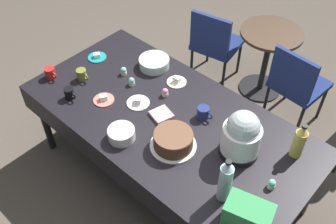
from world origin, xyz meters
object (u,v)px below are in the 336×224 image
(potluck_table, at_px, (168,123))
(slow_cooker, at_px, (242,135))
(soda_bottle_ginger_ale, at_px, (299,141))
(coffee_mug_olive, at_px, (82,75))
(frosted_layer_cake, at_px, (173,140))
(round_cafe_table, at_px, (268,51))
(dessert_plate_cream, at_px, (177,81))
(glass_salad_bowl, at_px, (154,63))
(cupcake_mint, at_px, (165,92))
(dessert_plate_white, at_px, (138,102))
(coffee_mug_navy, at_px, (203,112))
(ceramic_snack_bowl, at_px, (121,134))
(dessert_plate_teal, at_px, (97,57))
(cupcake_lemon, at_px, (272,184))
(maroon_chair_left, at_px, (215,42))
(cupcake_cocoa, at_px, (132,81))
(cupcake_berry, at_px, (124,71))
(soda_bottle_water, at_px, (225,181))
(soda_carton, at_px, (247,216))
(coffee_mug_red, at_px, (50,73))
(maroon_chair_right, at_px, (296,82))
(coffee_mug_black, at_px, (70,93))
(dessert_plate_coral, at_px, (104,99))

(potluck_table, distance_m, slow_cooker, 0.62)
(soda_bottle_ginger_ale, xyz_separation_m, coffee_mug_olive, (-1.65, -0.47, -0.08))
(frosted_layer_cake, height_order, round_cafe_table, frosted_layer_cake)
(dessert_plate_cream, bearing_deg, glass_salad_bowl, 174.40)
(cupcake_mint, bearing_deg, dessert_plate_cream, 101.72)
(dessert_plate_white, relative_size, cupcake_mint, 2.58)
(dessert_plate_white, bearing_deg, coffee_mug_navy, 25.85)
(coffee_mug_navy, bearing_deg, potluck_table, -137.40)
(potluck_table, relative_size, cupcake_mint, 32.59)
(ceramic_snack_bowl, bearing_deg, coffee_mug_olive, 162.88)
(dessert_plate_teal, height_order, cupcake_lemon, cupcake_lemon)
(dessert_plate_white, xyz_separation_m, maroon_chair_left, (-0.27, 1.33, -0.27))
(soda_bottle_ginger_ale, relative_size, round_cafe_table, 0.39)
(potluck_table, relative_size, cupcake_cocoa, 32.59)
(potluck_table, height_order, cupcake_berry, cupcake_berry)
(cupcake_lemon, bearing_deg, soda_bottle_ginger_ale, 93.76)
(coffee_mug_olive, height_order, coffee_mug_navy, coffee_mug_olive)
(dessert_plate_teal, xyz_separation_m, soda_bottle_water, (1.63, -0.38, 0.15))
(coffee_mug_navy, distance_m, soda_carton, 0.89)
(coffee_mug_red, height_order, round_cafe_table, coffee_mug_red)
(dessert_plate_cream, distance_m, maroon_chair_left, 1.05)
(dessert_plate_cream, distance_m, coffee_mug_red, 1.02)
(frosted_layer_cake, distance_m, coffee_mug_red, 1.22)
(dessert_plate_cream, bearing_deg, round_cafe_table, 82.38)
(soda_bottle_ginger_ale, xyz_separation_m, maroon_chair_right, (-0.46, 0.97, -0.39))
(coffee_mug_olive, bearing_deg, cupcake_cocoa, 32.91)
(dessert_plate_teal, distance_m, maroon_chair_right, 1.79)
(ceramic_snack_bowl, relative_size, dessert_plate_white, 1.08)
(frosted_layer_cake, relative_size, dessert_plate_white, 1.83)
(coffee_mug_red, bearing_deg, soda_bottle_water, 1.21)
(coffee_mug_navy, relative_size, maroon_chair_right, 0.15)
(coffee_mug_black, bearing_deg, coffee_mug_olive, 117.21)
(cupcake_lemon, bearing_deg, cupcake_mint, 170.81)
(glass_salad_bowl, relative_size, soda_bottle_ginger_ale, 0.91)
(glass_salad_bowl, height_order, soda_bottle_water, soda_bottle_water)
(dessert_plate_coral, bearing_deg, coffee_mug_black, -143.93)
(potluck_table, bearing_deg, round_cafe_table, 91.89)
(soda_bottle_water, distance_m, soda_carton, 0.23)
(cupcake_lemon, bearing_deg, dessert_plate_white, -178.48)
(dessert_plate_cream, bearing_deg, frosted_layer_cake, -50.45)
(coffee_mug_black, bearing_deg, dessert_plate_cream, 54.79)
(glass_salad_bowl, relative_size, coffee_mug_olive, 2.09)
(ceramic_snack_bowl, bearing_deg, coffee_mug_navy, 62.06)
(cupcake_lemon, xyz_separation_m, soda_bottle_water, (-0.18, -0.26, 0.13))
(dessert_plate_coral, height_order, round_cafe_table, dessert_plate_coral)
(potluck_table, distance_m, frosted_layer_cake, 0.30)
(cupcake_lemon, distance_m, cupcake_berry, 1.48)
(glass_salad_bowl, distance_m, dessert_plate_teal, 0.51)
(cupcake_mint, height_order, maroon_chair_right, maroon_chair_right)
(round_cafe_table, bearing_deg, dessert_plate_coral, -104.09)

